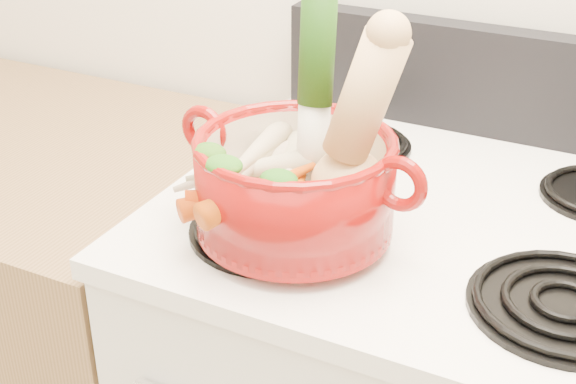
% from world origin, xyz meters
% --- Properties ---
extents(cooktop, '(0.78, 0.67, 0.03)m').
position_xyz_m(cooktop, '(0.00, 1.40, 0.93)').
color(cooktop, white).
rests_on(cooktop, stove_body).
extents(control_backsplash, '(0.76, 0.05, 0.18)m').
position_xyz_m(control_backsplash, '(0.00, 1.70, 1.04)').
color(control_backsplash, black).
rests_on(control_backsplash, cooktop).
extents(burner_front_left, '(0.22, 0.22, 0.02)m').
position_xyz_m(burner_front_left, '(-0.19, 1.24, 0.96)').
color(burner_front_left, black).
rests_on(burner_front_left, cooktop).
extents(burner_front_right, '(0.22, 0.22, 0.02)m').
position_xyz_m(burner_front_right, '(0.19, 1.24, 0.96)').
color(burner_front_right, black).
rests_on(burner_front_right, cooktop).
extents(burner_back_left, '(0.17, 0.17, 0.02)m').
position_xyz_m(burner_back_left, '(-0.19, 1.54, 0.96)').
color(burner_back_left, black).
rests_on(burner_back_left, cooktop).
extents(dutch_oven, '(0.28, 0.28, 0.13)m').
position_xyz_m(dutch_oven, '(-0.16, 1.24, 1.03)').
color(dutch_oven, maroon).
rests_on(dutch_oven, burner_front_left).
extents(pot_handle_left, '(0.07, 0.02, 0.07)m').
position_xyz_m(pot_handle_left, '(-0.30, 1.25, 1.07)').
color(pot_handle_left, maroon).
rests_on(pot_handle_left, dutch_oven).
extents(pot_handle_right, '(0.07, 0.02, 0.07)m').
position_xyz_m(pot_handle_right, '(-0.01, 1.22, 1.07)').
color(pot_handle_right, maroon).
rests_on(pot_handle_right, dutch_oven).
extents(squash, '(0.19, 0.14, 0.27)m').
position_xyz_m(squash, '(-0.09, 1.26, 1.12)').
color(squash, tan).
rests_on(squash, dutch_oven).
extents(leek, '(0.06, 0.09, 0.30)m').
position_xyz_m(leek, '(-0.16, 1.30, 1.14)').
color(leek, silver).
rests_on(leek, dutch_oven).
extents(ginger, '(0.08, 0.06, 0.04)m').
position_xyz_m(ginger, '(-0.15, 1.33, 1.02)').
color(ginger, '#CEB77F').
rests_on(ginger, dutch_oven).
extents(parsnip_0, '(0.06, 0.23, 0.06)m').
position_xyz_m(parsnip_0, '(-0.21, 1.27, 1.02)').
color(parsnip_0, beige).
rests_on(parsnip_0, dutch_oven).
extents(parsnip_1, '(0.16, 0.18, 0.06)m').
position_xyz_m(parsnip_1, '(-0.25, 1.27, 1.03)').
color(parsnip_1, beige).
rests_on(parsnip_1, dutch_oven).
extents(parsnip_2, '(0.11, 0.21, 0.06)m').
position_xyz_m(parsnip_2, '(-0.18, 1.28, 1.03)').
color(parsnip_2, '#ECE6C0').
rests_on(parsnip_2, dutch_oven).
extents(parsnip_3, '(0.17, 0.12, 0.05)m').
position_xyz_m(parsnip_3, '(-0.23, 1.25, 1.03)').
color(parsnip_3, beige).
rests_on(parsnip_3, dutch_oven).
extents(parsnip_4, '(0.05, 0.23, 0.06)m').
position_xyz_m(parsnip_4, '(-0.23, 1.28, 1.04)').
color(parsnip_4, beige).
rests_on(parsnip_4, dutch_oven).
extents(parsnip_5, '(0.05, 0.20, 0.05)m').
position_xyz_m(parsnip_5, '(-0.23, 1.26, 1.05)').
color(parsnip_5, beige).
rests_on(parsnip_5, dutch_oven).
extents(carrot_0, '(0.05, 0.15, 0.04)m').
position_xyz_m(carrot_0, '(-0.19, 1.20, 1.01)').
color(carrot_0, '#C8420A').
rests_on(carrot_0, dutch_oven).
extents(carrot_1, '(0.12, 0.14, 0.04)m').
position_xyz_m(carrot_1, '(-0.22, 1.19, 1.02)').
color(carrot_1, '#C24609').
rests_on(carrot_1, dutch_oven).
extents(carrot_2, '(0.08, 0.19, 0.05)m').
position_xyz_m(carrot_2, '(-0.15, 1.22, 1.02)').
color(carrot_2, '#D5540A').
rests_on(carrot_2, dutch_oven).
extents(carrot_3, '(0.12, 0.09, 0.04)m').
position_xyz_m(carrot_3, '(-0.21, 1.18, 1.03)').
color(carrot_3, '#D73E0A').
rests_on(carrot_3, dutch_oven).
extents(carrot_4, '(0.10, 0.18, 0.05)m').
position_xyz_m(carrot_4, '(-0.18, 1.19, 1.04)').
color(carrot_4, '#D7660A').
rests_on(carrot_4, dutch_oven).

